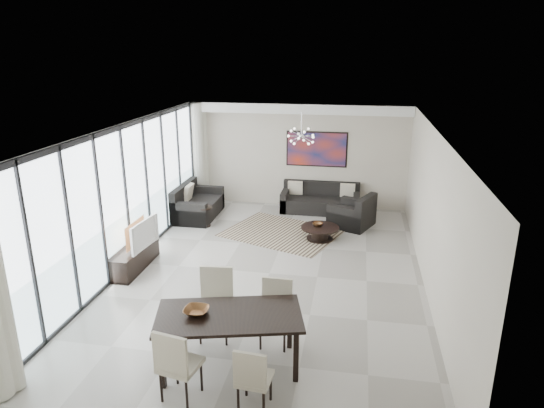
% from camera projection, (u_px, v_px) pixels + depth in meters
% --- Properties ---
extents(room_shell, '(6.00, 9.00, 2.90)m').
position_uv_depth(room_shell, '(293.00, 206.00, 9.20)').
color(room_shell, '#A8A39B').
rests_on(room_shell, ground).
extents(window_wall, '(0.37, 8.95, 2.90)m').
position_uv_depth(window_wall, '(130.00, 196.00, 9.75)').
color(window_wall, white).
rests_on(window_wall, floor).
extents(soffit, '(5.98, 0.40, 0.26)m').
position_uv_depth(soffit, '(299.00, 108.00, 12.90)').
color(soffit, white).
rests_on(soffit, room_shell).
extents(painting, '(1.68, 0.04, 0.98)m').
position_uv_depth(painting, '(317.00, 149.00, 13.32)').
color(painting, red).
rests_on(painting, room_shell).
extents(chandelier, '(0.66, 0.66, 0.71)m').
position_uv_depth(chandelier, '(301.00, 136.00, 11.29)').
color(chandelier, silver).
rests_on(chandelier, room_shell).
extents(rug, '(3.13, 2.78, 0.01)m').
position_uv_depth(rug, '(282.00, 233.00, 11.85)').
color(rug, black).
rests_on(rug, floor).
extents(coffee_table, '(0.90, 0.90, 0.31)m').
position_uv_depth(coffee_table, '(320.00, 232.00, 11.39)').
color(coffee_table, black).
rests_on(coffee_table, floor).
extents(bowl_coffee, '(0.27, 0.27, 0.08)m').
position_uv_depth(bowl_coffee, '(318.00, 224.00, 11.40)').
color(bowl_coffee, brown).
rests_on(bowl_coffee, coffee_table).
extents(sofa_main, '(2.12, 0.87, 0.77)m').
position_uv_depth(sofa_main, '(320.00, 202.00, 13.34)').
color(sofa_main, black).
rests_on(sofa_main, floor).
extents(loveseat, '(0.97, 1.73, 0.86)m').
position_uv_depth(loveseat, '(196.00, 206.00, 12.92)').
color(loveseat, black).
rests_on(loveseat, floor).
extents(armchair, '(1.25, 1.28, 0.83)m').
position_uv_depth(armchair, '(353.00, 215.00, 12.22)').
color(armchair, black).
rests_on(armchair, floor).
extents(side_table, '(0.37, 0.37, 0.51)m').
position_uv_depth(side_table, '(205.00, 213.00, 12.19)').
color(side_table, black).
rests_on(side_table, floor).
extents(tv_console, '(0.43, 1.52, 0.47)m').
position_uv_depth(tv_console, '(135.00, 257.00, 9.89)').
color(tv_console, black).
rests_on(tv_console, floor).
extents(television, '(0.23, 1.01, 0.57)m').
position_uv_depth(television, '(140.00, 234.00, 9.72)').
color(television, gray).
rests_on(television, tv_console).
extents(dining_table, '(2.18, 1.46, 0.83)m').
position_uv_depth(dining_table, '(229.00, 320.00, 6.68)').
color(dining_table, black).
rests_on(dining_table, floor).
extents(dining_chair_sw, '(0.56, 0.56, 1.03)m').
position_uv_depth(dining_chair_sw, '(176.00, 361.00, 6.05)').
color(dining_chair_sw, '#B8B098').
rests_on(dining_chair_sw, floor).
extents(dining_chair_se, '(0.45, 0.45, 0.91)m').
position_uv_depth(dining_chair_se, '(252.00, 376.00, 5.90)').
color(dining_chair_se, '#B8B098').
rests_on(dining_chair_se, floor).
extents(dining_chair_nw, '(0.56, 0.56, 1.11)m').
position_uv_depth(dining_chair_nw, '(216.00, 297.00, 7.50)').
color(dining_chair_nw, '#B8B098').
rests_on(dining_chair_nw, floor).
extents(dining_chair_ne, '(0.47, 0.47, 1.01)m').
position_uv_depth(dining_chair_ne, '(276.00, 307.00, 7.34)').
color(dining_chair_ne, '#B8B098').
rests_on(dining_chair_ne, floor).
extents(bowl_dining, '(0.34, 0.34, 0.08)m').
position_uv_depth(bowl_dining, '(196.00, 311.00, 6.66)').
color(bowl_dining, brown).
rests_on(bowl_dining, dining_table).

